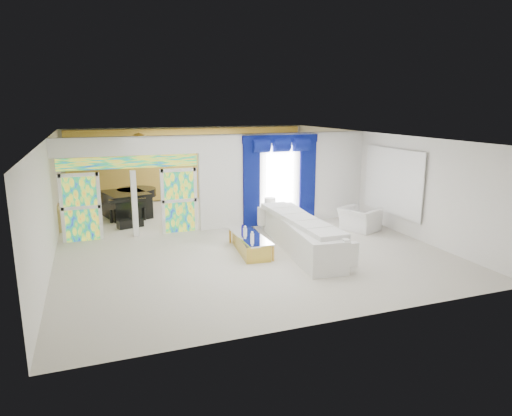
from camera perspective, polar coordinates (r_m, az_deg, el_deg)
name	(u,v)px	position (r m, az deg, el deg)	size (l,w,h in m)	color
floor	(233,236)	(13.88, -2.87, -3.49)	(12.00, 12.00, 0.00)	#B7AF9E
dividing_wall	(286,178)	(15.20, 3.72, 3.74)	(5.70, 0.18, 3.00)	white
dividing_header	(128,146)	(13.82, -15.72, 7.50)	(4.30, 0.18, 0.55)	white
stained_panel_left	(81,208)	(14.04, -21.09, 0.06)	(0.95, 0.04, 2.00)	#994C3F
stained_panel_right	(179,201)	(14.25, -9.59, 0.93)	(0.95, 0.04, 2.00)	#994C3F
stained_transom	(129,162)	(13.87, -15.60, 5.55)	(4.00, 0.05, 0.35)	#994C3F
window_pane	(280,181)	(15.02, 3.00, 3.44)	(1.00, 0.02, 2.30)	white
blue_drape_left	(251,184)	(14.64, -0.57, 3.02)	(0.55, 0.10, 2.80)	#070345
blue_drape_right	(307,181)	(15.41, 6.47, 3.43)	(0.55, 0.10, 2.80)	#070345
blue_pelmet	(281,139)	(14.83, 3.10, 8.65)	(2.60, 0.12, 0.25)	#070345
wall_mirror	(393,181)	(14.88, 16.79, 3.21)	(0.04, 2.70, 1.90)	white
gold_curtains	(191,164)	(19.19, -8.17, 5.53)	(9.70, 0.12, 2.90)	#C0832E
white_sofa	(300,235)	(12.50, 5.58, -3.43)	(0.92, 4.29, 0.82)	white
coffee_table	(250,244)	(12.33, -0.73, -4.54)	(0.65, 1.94, 0.43)	gold
console_table	(278,220)	(14.90, 2.82, -1.57)	(1.17, 0.37, 0.39)	white
table_lamp	(270,207)	(14.68, 1.76, 0.17)	(0.36, 0.36, 0.58)	white
armchair	(359,219)	(14.74, 12.85, -1.38)	(1.10, 0.96, 0.72)	white
grand_piano	(126,204)	(16.80, -16.02, 0.45)	(1.32, 1.73, 0.88)	black
piano_bench	(130,223)	(15.31, -15.49, -1.86)	(0.81, 0.32, 0.27)	black
tv_console	(67,217)	(15.53, -22.56, -1.08)	(0.58, 0.53, 0.85)	tan
chandelier	(139,142)	(16.26, -14.46, 8.04)	(0.60, 0.60, 0.60)	gold
decanters	(247,232)	(12.37, -1.14, -3.07)	(0.13, 0.88, 0.16)	#191593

